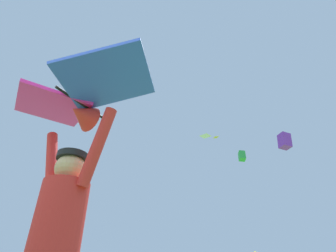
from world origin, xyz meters
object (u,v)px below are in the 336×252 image
at_px(distant_kite_green_high_left, 242,156).
at_px(distant_kite_yellow_mid_right, 216,137).
at_px(distant_kite_white_far_center, 205,136).
at_px(kite_flyer_person, 54,248).
at_px(held_stunt_kite, 79,100).
at_px(distant_kite_purple_low_right, 285,141).

height_order(distant_kite_green_high_left, distant_kite_yellow_mid_right, distant_kite_green_high_left).
bearing_deg(distant_kite_white_far_center, distant_kite_yellow_mid_right, 89.12).
bearing_deg(distant_kite_white_far_center, kite_flyer_person, -72.12).
distance_m(held_stunt_kite, distant_kite_yellow_mid_right, 26.97).
relative_size(held_stunt_kite, distant_kite_yellow_mid_right, 3.12).
distance_m(distant_kite_white_far_center, distant_kite_green_high_left, 10.16).
relative_size(kite_flyer_person, distant_kite_green_high_left, 1.39).
distance_m(distant_kite_purple_low_right, distant_kite_green_high_left, 15.38).
bearing_deg(held_stunt_kite, distant_kite_purple_low_right, 88.32).
bearing_deg(distant_kite_purple_low_right, distant_kite_yellow_mid_right, 139.15).
bearing_deg(distant_kite_purple_low_right, kite_flyer_person, -91.67).
bearing_deg(distant_kite_green_high_left, distant_kite_white_far_center, -94.80).
bearing_deg(kite_flyer_person, distant_kite_purple_low_right, 88.33).
bearing_deg(distant_kite_green_high_left, distant_kite_purple_low_right, -64.92).
height_order(kite_flyer_person, distant_kite_green_high_left, distant_kite_green_high_left).
xyz_separation_m(kite_flyer_person, held_stunt_kite, (-0.00, -0.06, 1.18)).
bearing_deg(distant_kite_white_far_center, distant_kite_green_high_left, 85.20).
bearing_deg(distant_kite_purple_low_right, held_stunt_kite, -91.68).
height_order(kite_flyer_person, distant_kite_yellow_mid_right, distant_kite_yellow_mid_right).
bearing_deg(distant_kite_white_far_center, distant_kite_purple_low_right, -23.18).
xyz_separation_m(kite_flyer_person, distant_kite_white_far_center, (-6.38, 19.77, 12.84)).
relative_size(held_stunt_kite, distant_kite_white_far_center, 1.29).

